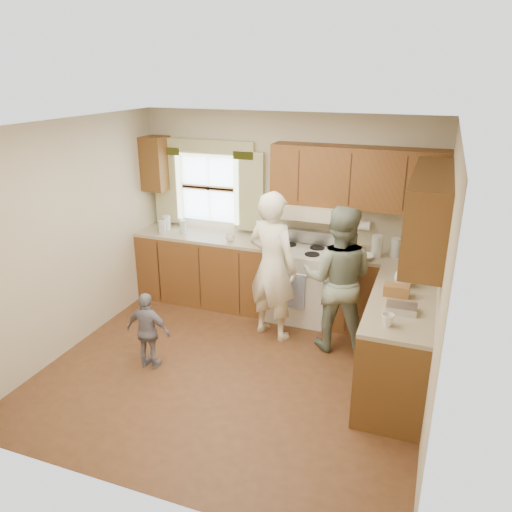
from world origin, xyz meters
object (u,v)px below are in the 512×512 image
at_px(woman_left, 272,266).
at_px(child, 148,331).
at_px(woman_right, 338,279).
at_px(stove, 300,282).

relative_size(woman_left, child, 2.06).
relative_size(woman_right, child, 1.95).
height_order(stove, woman_right, woman_right).
height_order(woman_right, child, woman_right).
bearing_deg(woman_left, stove, -87.69).
bearing_deg(child, woman_right, -148.48).
xyz_separation_m(stove, woman_right, (0.59, -0.59, 0.36)).
bearing_deg(stove, woman_left, -105.94).
bearing_deg(woman_right, child, 27.35).
bearing_deg(stove, child, -124.44).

